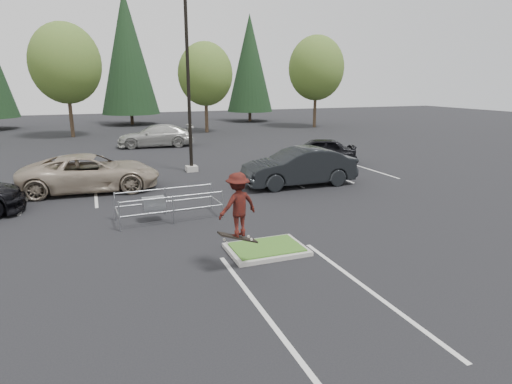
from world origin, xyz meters
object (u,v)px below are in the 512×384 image
object	(u,v)px
car_r_black	(318,151)
car_far_silver	(156,136)
decid_d	(316,70)
car_l_tan	(91,173)
conif_b	(127,53)
skateboarder	(238,205)
conif_c	(250,64)
light_pole	(188,86)
decid_b	(66,66)
cart_corral	(158,203)
car_r_charc	(299,167)
decid_c	(205,76)

from	to	relation	value
car_r_black	car_far_silver	size ratio (longest dim) A/B	0.82
decid_d	car_l_tan	bearing A→B (deg)	-137.21
conif_b	skateboarder	xyz separation A→B (m)	(-1.20, -41.50, -6.06)
conif_c	light_pole	bearing A→B (deg)	-116.15
decid_b	car_r_black	bearing A→B (deg)	-53.64
skateboarder	car_l_tan	bearing A→B (deg)	-87.38
decid_b	cart_corral	distance (m)	27.33
conif_c	car_r_charc	xyz separation A→B (m)	(-9.50, -32.50, -5.96)
light_pole	car_l_tan	world-z (taller)	light_pole
car_l_tan	car_far_silver	distance (m)	13.43
conif_b	decid_b	bearing A→B (deg)	-121.09
light_pole	decid_c	world-z (taller)	light_pole
decid_b	conif_c	xyz separation A→B (m)	(20.01, 8.97, 0.80)
decid_c	cart_corral	distance (m)	27.60
car_r_black	decid_c	bearing A→B (deg)	-149.75
conif_c	car_l_tan	bearing A→B (deg)	-121.74
cart_corral	car_r_charc	xyz separation A→B (m)	(6.99, 3.02, 0.24)
conif_b	car_l_tan	bearing A→B (deg)	-98.44
decid_d	cart_corral	world-z (taller)	decid_d
light_pole	car_r_black	world-z (taller)	light_pole
light_pole	cart_corral	distance (m)	9.41
decid_c	skateboarder	xyz separation A→B (m)	(-7.19, -30.83, -3.47)
decid_d	car_l_tan	world-z (taller)	decid_d
conif_b	conif_c	world-z (taller)	conif_b
car_r_charc	car_r_black	xyz separation A→B (m)	(3.50, 4.50, -0.11)
conif_b	cart_corral	size ratio (longest dim) A/B	3.96
decid_b	cart_corral	bearing A→B (deg)	-82.45
cart_corral	car_far_silver	size ratio (longest dim) A/B	0.66
decid_c	conif_c	bearing A→B (deg)	50.36
decid_b	conif_b	world-z (taller)	conif_b
cart_corral	skateboarder	xyz separation A→B (m)	(1.29, -4.98, 1.15)
light_pole	cart_corral	xyz separation A→B (m)	(-2.99, -8.02, -3.92)
car_l_tan	decid_c	bearing A→B (deg)	-22.81
decid_b	car_l_tan	distance (m)	21.80
conif_c	cart_corral	distance (m)	39.65
car_l_tan	car_r_charc	world-z (taller)	car_r_charc
conif_c	car_r_black	world-z (taller)	conif_c
decid_b	cart_corral	size ratio (longest dim) A/B	2.63
conif_c	decid_b	bearing A→B (deg)	-155.86
decid_b	car_r_black	distance (m)	24.21
car_r_black	car_l_tan	bearing A→B (deg)	-56.59
cart_corral	car_l_tan	xyz separation A→B (m)	(-2.12, 5.43, 0.18)
conif_c	car_r_black	distance (m)	29.27
car_far_silver	conif_c	bearing A→B (deg)	147.57
light_pole	decid_b	xyz separation A→B (m)	(-6.51, 18.53, 1.48)
cart_corral	car_far_silver	distance (m)	18.20
light_pole	conif_c	distance (m)	30.72
decid_b	car_far_silver	size ratio (longest dim) A/B	1.73
light_pole	skateboarder	bearing A→B (deg)	-97.45
light_pole	skateboarder	size ratio (longest dim) A/B	5.39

